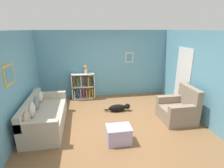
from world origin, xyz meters
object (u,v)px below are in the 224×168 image
object	(u,v)px
couch	(44,116)
coffee_table	(119,134)
dog	(119,108)
recliner_chair	(179,109)
vase	(86,69)
bookshelf	(83,87)

from	to	relation	value
couch	coffee_table	distance (m)	2.17
coffee_table	dog	bearing A→B (deg)	78.18
recliner_chair	vase	distance (m)	3.57
coffee_table	vase	world-z (taller)	vase
recliner_chair	vase	bearing A→B (deg)	139.88
dog	recliner_chair	bearing A→B (deg)	-28.08
couch	bookshelf	distance (m)	2.27
coffee_table	dog	world-z (taller)	coffee_table
bookshelf	dog	bearing A→B (deg)	-50.30
coffee_table	dog	size ratio (longest dim) A/B	0.67
bookshelf	vase	bearing A→B (deg)	-7.79
recliner_chair	coffee_table	distance (m)	2.13
couch	coffee_table	world-z (taller)	couch
dog	vase	world-z (taller)	vase
bookshelf	vase	world-z (taller)	vase
bookshelf	dog	size ratio (longest dim) A/B	1.15
dog	couch	bearing A→B (deg)	-164.94
recliner_chair	dog	world-z (taller)	recliner_chair
bookshelf	recliner_chair	bearing A→B (deg)	-38.99
dog	vase	bearing A→B (deg)	126.69
bookshelf	recliner_chair	xyz separation A→B (m)	(2.78, -2.25, -0.12)
bookshelf	vase	size ratio (longest dim) A/B	3.16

